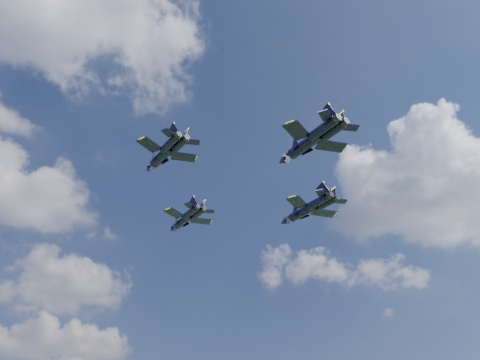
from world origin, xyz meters
name	(u,v)px	position (x,y,z in m)	size (l,w,h in m)	color
jet_lead	(183,221)	(-6.98, 15.27, 57.40)	(11.51, 14.94, 3.55)	black
jet_left	(161,157)	(-20.34, -7.94, 56.64)	(11.44, 14.88, 3.53)	black
jet_right	(302,212)	(15.15, 0.93, 58.16)	(13.52, 17.86, 4.21)	black
jet_slot	(303,146)	(0.81, -21.95, 57.01)	(13.41, 17.51, 4.15)	black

